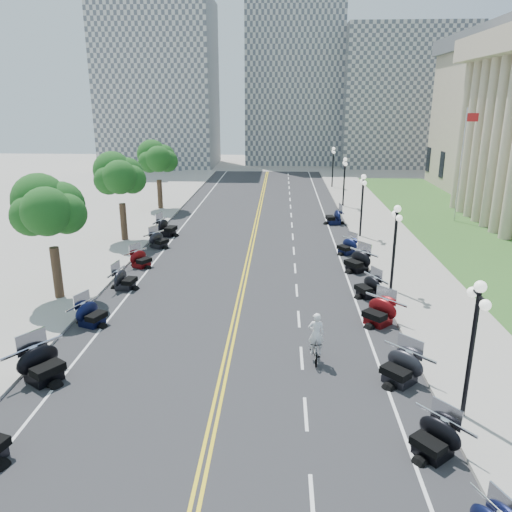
{
  "coord_description": "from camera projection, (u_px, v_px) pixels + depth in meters",
  "views": [
    {
      "loc": [
        2.22,
        -23.19,
        10.55
      ],
      "look_at": [
        0.82,
        4.2,
        2.0
      ],
      "focal_mm": 35.0,
      "sensor_mm": 36.0,
      "label": 1
    }
  ],
  "objects": [
    {
      "name": "motorcycle_n_7",
      "position": [
        357.0,
        260.0,
        32.1
      ],
      "size": [
        2.94,
        2.94,
        1.47
      ],
      "primitive_type": null,
      "rotation": [
        0.0,
        0.0,
        -0.92
      ],
      "color": "black",
      "rests_on": "road"
    },
    {
      "name": "lane_dash_14",
      "position": [
        290.0,
        199.0,
        55.71
      ],
      "size": [
        0.12,
        2.0,
        0.0
      ],
      "primitive_type": "cube",
      "color": "white",
      "rests_on": "road"
    },
    {
      "name": "motorcycle_s_7",
      "position": [
        141.0,
        258.0,
        32.93
      ],
      "size": [
        2.43,
        2.43,
        1.24
      ],
      "primitive_type": null,
      "rotation": [
        0.0,
        0.0,
        1.03
      ],
      "color": "#590A0C",
      "rests_on": "road"
    },
    {
      "name": "centerline_yellow_b",
      "position": [
        250.0,
        258.0,
        34.89
      ],
      "size": [
        0.12,
        90.0,
        0.0
      ],
      "primitive_type": "cube",
      "color": "yellow",
      "rests_on": "road"
    },
    {
      "name": "lane_dash_9",
      "position": [
        294.0,
        251.0,
        36.64
      ],
      "size": [
        0.12,
        2.0,
        0.0
      ],
      "primitive_type": "cube",
      "color": "white",
      "rests_on": "road"
    },
    {
      "name": "flagpole",
      "position": [
        461.0,
        167.0,
        43.97
      ],
      "size": [
        1.1,
        0.2,
        10.0
      ],
      "primitive_type": null,
      "color": "silver",
      "rests_on": "ground"
    },
    {
      "name": "lane_dash_11",
      "position": [
        292.0,
        225.0,
        44.27
      ],
      "size": [
        0.12,
        2.0,
        0.0
      ],
      "primitive_type": "cube",
      "color": "white",
      "rests_on": "road"
    },
    {
      "name": "motorcycle_n_3",
      "position": [
        434.0,
        437.0,
        15.36
      ],
      "size": [
        2.63,
        2.63,
        1.31
      ],
      "primitive_type": null,
      "rotation": [
        0.0,
        0.0,
        -0.88
      ],
      "color": "black",
      "rests_on": "road"
    },
    {
      "name": "motorcycle_n_5",
      "position": [
        379.0,
        311.0,
        24.43
      ],
      "size": [
        2.9,
        2.9,
        1.44
      ],
      "primitive_type": null,
      "rotation": [
        0.0,
        0.0,
        -0.8
      ],
      "color": "#590A0C",
      "rests_on": "road"
    },
    {
      "name": "motorcycle_n_8",
      "position": [
        347.0,
        246.0,
        35.74
      ],
      "size": [
        2.5,
        2.5,
        1.25
      ],
      "primitive_type": null,
      "rotation": [
        0.0,
        0.0,
        -0.94
      ],
      "color": "black",
      "rests_on": "road"
    },
    {
      "name": "lawn",
      "position": [
        464.0,
        232.0,
        41.65
      ],
      "size": [
        9.0,
        60.0,
        0.1
      ],
      "primitive_type": "cube",
      "color": "#356023",
      "rests_on": "ground"
    },
    {
      "name": "distant_block_a",
      "position": [
        159.0,
        85.0,
        81.48
      ],
      "size": [
        18.0,
        14.0,
        26.0
      ],
      "primitive_type": "cube",
      "color": "gray",
      "rests_on": "ground"
    },
    {
      "name": "motorcycle_n_10",
      "position": [
        334.0,
        216.0,
        44.43
      ],
      "size": [
        2.37,
        2.37,
        1.45
      ],
      "primitive_type": null,
      "rotation": [
        0.0,
        0.0,
        -1.41
      ],
      "color": "black",
      "rests_on": "road"
    },
    {
      "name": "lane_dash_16",
      "position": [
        289.0,
        188.0,
        63.34
      ],
      "size": [
        0.12,
        2.0,
        0.0
      ],
      "primitive_type": "cube",
      "color": "white",
      "rests_on": "road"
    },
    {
      "name": "street_lamp_1",
      "position": [
        471.0,
        351.0,
        16.54
      ],
      "size": [
        0.5,
        1.2,
        4.9
      ],
      "primitive_type": null,
      "color": "black",
      "rests_on": "sidewalk_north"
    },
    {
      "name": "lane_dash_18",
      "position": [
        288.0,
        178.0,
        70.97
      ],
      "size": [
        0.12,
        2.0,
        0.0
      ],
      "primitive_type": "cube",
      "color": "white",
      "rests_on": "road"
    },
    {
      "name": "tree_3",
      "position": [
        120.0,
        181.0,
        37.79
      ],
      "size": [
        4.8,
        4.8,
        9.2
      ],
      "primitive_type": null,
      "color": "#235619",
      "rests_on": "sidewalk_south"
    },
    {
      "name": "motorcycle_s_9",
      "position": [
        167.0,
        227.0,
        40.55
      ],
      "size": [
        2.6,
        2.6,
        1.53
      ],
      "primitive_type": null,
      "rotation": [
        0.0,
        0.0,
        1.36
      ],
      "color": "black",
      "rests_on": "road"
    },
    {
      "name": "street_lamp_4",
      "position": [
        344.0,
        182.0,
        50.86
      ],
      "size": [
        0.5,
        1.2,
        4.9
      ],
      "primitive_type": null,
      "color": "black",
      "rests_on": "sidewalk_north"
    },
    {
      "name": "motorcycle_s_6",
      "position": [
        125.0,
        278.0,
        29.09
      ],
      "size": [
        2.1,
        2.1,
        1.29
      ],
      "primitive_type": null,
      "rotation": [
        0.0,
        0.0,
        1.42
      ],
      "color": "black",
      "rests_on": "road"
    },
    {
      "name": "distant_block_c",
      "position": [
        402.0,
        98.0,
        82.98
      ],
      "size": [
        20.0,
        14.0,
        22.0
      ],
      "primitive_type": "cube",
      "color": "gray",
      "rests_on": "ground"
    },
    {
      "name": "lane_dash_10",
      "position": [
        293.0,
        237.0,
        40.46
      ],
      "size": [
        0.12,
        2.0,
        0.0
      ],
      "primitive_type": "cube",
      "color": "white",
      "rests_on": "road"
    },
    {
      "name": "road",
      "position": [
        249.0,
        258.0,
        34.9
      ],
      "size": [
        16.0,
        90.0,
        0.01
      ],
      "primitive_type": "cube",
      "color": "#333335",
      "rests_on": "ground"
    },
    {
      "name": "distant_block_b",
      "position": [
        294.0,
        74.0,
        85.53
      ],
      "size": [
        16.0,
        12.0,
        30.0
      ],
      "primitive_type": "cube",
      "color": "gray",
      "rests_on": "ground"
    },
    {
      "name": "lane_dash_6",
      "position": [
        299.0,
        319.0,
        25.2
      ],
      "size": [
        0.12,
        2.0,
        0.0
      ],
      "primitive_type": "cube",
      "color": "white",
      "rests_on": "road"
    },
    {
      "name": "motorcycle_n_6",
      "position": [
        368.0,
        286.0,
        27.9
      ],
      "size": [
        2.52,
        2.52,
        1.31
      ],
      "primitive_type": null,
      "rotation": [
        0.0,
        0.0,
        -1.1
      ],
      "color": "black",
      "rests_on": "road"
    },
    {
      "name": "lane_dash_4",
      "position": [
        306.0,
        413.0,
        17.58
      ],
      "size": [
        0.12,
        2.0,
        0.0
      ],
      "primitive_type": "cube",
      "color": "white",
      "rests_on": "road"
    },
    {
      "name": "bicycle",
      "position": [
        315.0,
        350.0,
        20.98
      ],
      "size": [
        0.49,
        1.71,
        1.03
      ],
      "primitive_type": "imported",
      "rotation": [
        0.0,
        0.0,
        -0.0
      ],
      "color": "#A51414",
      "rests_on": "road"
    },
    {
      "name": "motorcycle_s_8",
      "position": [
        159.0,
        239.0,
        37.31
      ],
      "size": [
        2.52,
        2.52,
        1.29
      ],
      "primitive_type": null,
      "rotation": [
        0.0,
        0.0,
        1.04
      ],
      "color": "black",
      "rests_on": "road"
    },
    {
      "name": "sidewalk_south",
      "position": [
        101.0,
        255.0,
        35.39
      ],
      "size": [
        5.0,
        90.0,
        0.15
      ],
      "primitive_type": "cube",
      "color": "#9E9991",
      "rests_on": "ground"
    },
    {
      "name": "lane_dash_13",
      "position": [
        291.0,
        207.0,
        51.9
      ],
      "size": [
        0.12,
        2.0,
        0.0
      ],
      "primitive_type": "cube",
      "color": "white",
      "rests_on": "road"
    },
    {
      "name": "lane_dash_8",
      "position": [
        295.0,
        268.0,
        32.83
      ],
      "size": [
        0.12,
        2.0,
        0.0
      ],
      "primitive_type": "cube",
      "color": "white",
      "rests_on": "road"
    },
    {
      "name": "lane_dash_19",
      "position": [
        288.0,
        174.0,
        74.78
      ],
      "size": [
        0.12,
        2.0,
        0.0
      ],
      "primitive_type": "cube",
      "color": "white",
      "rests_on": "road"
    },
    {
      "name": "lane_dash_3",
      "position": [
        312.0,
        500.0,
        13.76
      ],
      "size": [
        0.12,
        2.0,
        0.0
      ],
      "primitive_type": "cube",
      "color": "white",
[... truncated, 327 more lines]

